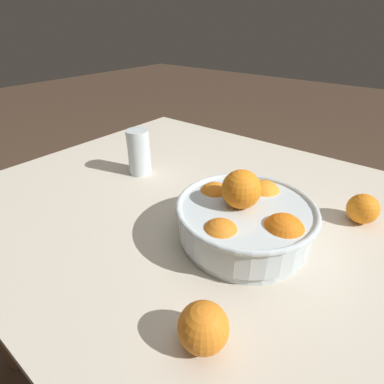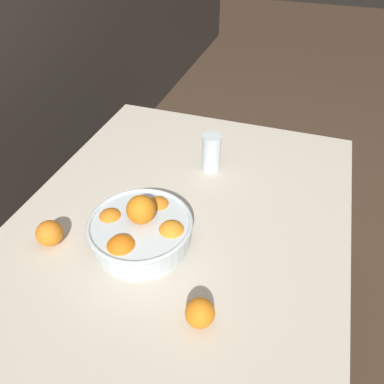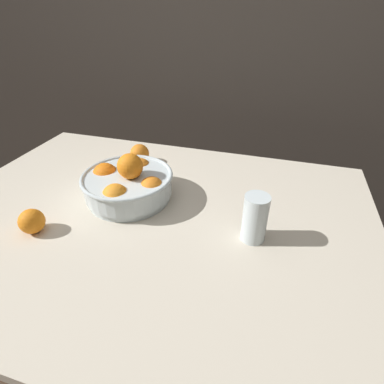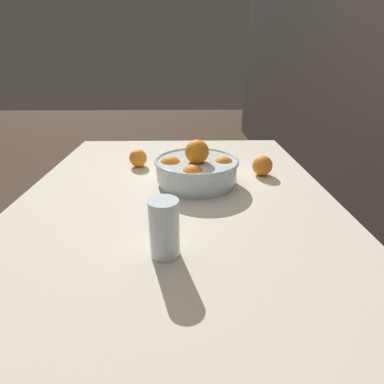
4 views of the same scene
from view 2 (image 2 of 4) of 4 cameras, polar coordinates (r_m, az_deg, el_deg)
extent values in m
plane|color=#4C3828|center=(1.70, -1.69, -22.71)|extent=(12.00, 12.00, 0.00)
cube|color=beige|center=(1.12, -2.38, -5.82)|extent=(1.32, 0.98, 0.03)
cylinder|color=#936B47|center=(1.76, 18.21, -3.63)|extent=(0.05, 0.05, 0.69)
cylinder|color=#936B47|center=(1.90, -7.99, 1.89)|extent=(0.05, 0.05, 0.69)
cylinder|color=silver|center=(1.06, -7.59, -7.46)|extent=(0.26, 0.26, 0.02)
cylinder|color=silver|center=(1.03, -7.79, -5.92)|extent=(0.27, 0.27, 0.06)
torus|color=silver|center=(1.01, -7.94, -4.71)|extent=(0.28, 0.28, 0.01)
sphere|color=orange|center=(1.08, -5.13, -2.65)|extent=(0.08, 0.08, 0.08)
sphere|color=orange|center=(1.06, -12.21, -4.41)|extent=(0.08, 0.08, 0.08)
sphere|color=orange|center=(0.98, -10.63, -8.68)|extent=(0.08, 0.08, 0.08)
sphere|color=orange|center=(1.00, -3.11, -6.53)|extent=(0.08, 0.08, 0.08)
sphere|color=orange|center=(0.99, -7.79, -2.68)|extent=(0.08, 0.08, 0.08)
cylinder|color=#F4A314|center=(1.30, 2.93, 5.10)|extent=(0.06, 0.06, 0.08)
cylinder|color=silver|center=(1.29, 2.97, 6.00)|extent=(0.07, 0.07, 0.13)
sphere|color=orange|center=(0.89, 1.22, -17.94)|extent=(0.07, 0.07, 0.07)
sphere|color=orange|center=(1.11, -20.88, -5.89)|extent=(0.07, 0.07, 0.07)
camera|label=1|loc=(0.98, -41.41, 7.21)|focal=28.00mm
camera|label=3|loc=(1.14, 38.75, 19.60)|focal=28.00mm
camera|label=4|loc=(1.66, 7.48, 26.40)|focal=28.00mm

